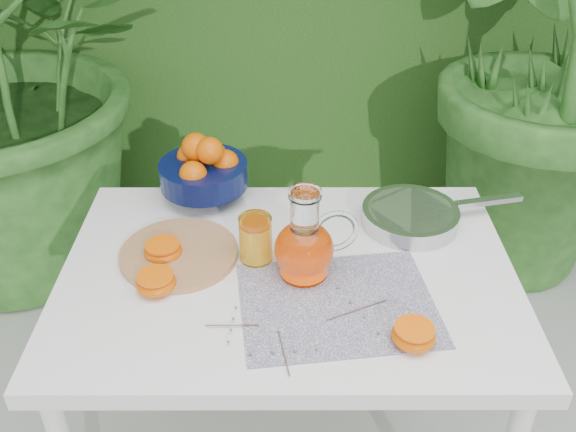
{
  "coord_description": "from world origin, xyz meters",
  "views": [
    {
      "loc": [
        -0.03,
        -1.04,
        1.64
      ],
      "look_at": [
        -0.03,
        0.09,
        0.88
      ],
      "focal_mm": 40.0,
      "sensor_mm": 36.0,
      "label": 1
    }
  ],
  "objects_px": {
    "white_table": "(288,298)",
    "saute_pan": "(412,215)",
    "juice_pitcher": "(305,246)",
    "fruit_bowl": "(204,169)",
    "cutting_board": "(179,254)"
  },
  "relations": [
    {
      "from": "white_table",
      "to": "saute_pan",
      "type": "bearing_deg",
      "value": 31.08
    },
    {
      "from": "fruit_bowl",
      "to": "saute_pan",
      "type": "bearing_deg",
      "value": -14.05
    },
    {
      "from": "juice_pitcher",
      "to": "saute_pan",
      "type": "distance_m",
      "value": 0.33
    },
    {
      "from": "saute_pan",
      "to": "juice_pitcher",
      "type": "bearing_deg",
      "value": -143.21
    },
    {
      "from": "white_table",
      "to": "cutting_board",
      "type": "bearing_deg",
      "value": 168.94
    },
    {
      "from": "white_table",
      "to": "juice_pitcher",
      "type": "xyz_separation_m",
      "value": [
        0.04,
        -0.02,
        0.16
      ]
    },
    {
      "from": "white_table",
      "to": "saute_pan",
      "type": "height_order",
      "value": "saute_pan"
    },
    {
      "from": "fruit_bowl",
      "to": "saute_pan",
      "type": "relative_size",
      "value": 0.67
    },
    {
      "from": "white_table",
      "to": "juice_pitcher",
      "type": "height_order",
      "value": "juice_pitcher"
    },
    {
      "from": "juice_pitcher",
      "to": "saute_pan",
      "type": "bearing_deg",
      "value": 36.79
    },
    {
      "from": "cutting_board",
      "to": "saute_pan",
      "type": "relative_size",
      "value": 0.62
    },
    {
      "from": "cutting_board",
      "to": "saute_pan",
      "type": "height_order",
      "value": "saute_pan"
    },
    {
      "from": "fruit_bowl",
      "to": "saute_pan",
      "type": "xyz_separation_m",
      "value": [
        0.51,
        -0.13,
        -0.06
      ]
    },
    {
      "from": "cutting_board",
      "to": "fruit_bowl",
      "type": "bearing_deg",
      "value": 82.62
    },
    {
      "from": "juice_pitcher",
      "to": "saute_pan",
      "type": "xyz_separation_m",
      "value": [
        0.26,
        0.2,
        -0.05
      ]
    }
  ]
}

